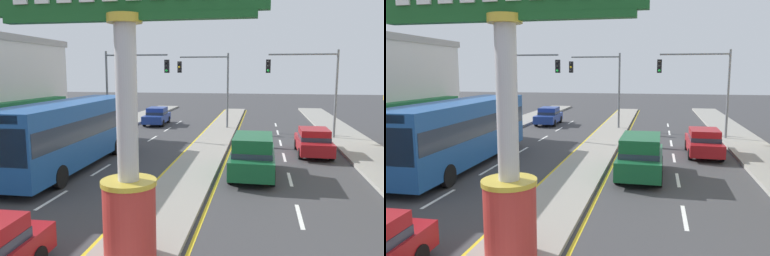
# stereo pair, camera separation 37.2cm
# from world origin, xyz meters

# --- Properties ---
(median_strip) EXTENTS (2.29, 52.00, 0.14)m
(median_strip) POSITION_xyz_m (0.00, 18.00, 0.07)
(median_strip) COLOR gray
(median_strip) RESTS_ON ground
(sidewalk_left) EXTENTS (2.76, 60.00, 0.18)m
(sidewalk_left) POSITION_xyz_m (-9.13, 16.00, 0.09)
(sidewalk_left) COLOR gray
(sidewalk_left) RESTS_ON ground
(lane_markings) EXTENTS (9.03, 52.00, 0.01)m
(lane_markings) POSITION_xyz_m (0.00, 16.65, 0.00)
(lane_markings) COLOR silver
(lane_markings) RESTS_ON ground
(district_sign) EXTENTS (6.49, 1.36, 7.16)m
(district_sign) POSITION_xyz_m (-0.00, 5.31, 3.57)
(district_sign) COLOR #B7332D
(district_sign) RESTS_ON median_strip
(traffic_light_left_side) EXTENTS (4.86, 0.46, 6.20)m
(traffic_light_left_side) POSITION_xyz_m (-6.38, 23.26, 4.25)
(traffic_light_left_side) COLOR slate
(traffic_light_left_side) RESTS_ON ground
(traffic_light_right_side) EXTENTS (4.86, 0.46, 6.20)m
(traffic_light_right_side) POSITION_xyz_m (6.38, 24.14, 4.25)
(traffic_light_right_side) COLOR slate
(traffic_light_right_side) RESTS_ON ground
(traffic_light_median_far) EXTENTS (4.20, 0.46, 6.20)m
(traffic_light_median_far) POSITION_xyz_m (-1.11, 27.71, 4.19)
(traffic_light_median_far) COLOR slate
(traffic_light_median_far) RESTS_ON ground
(bus_near_right_lane) EXTENTS (2.73, 11.25, 3.26)m
(bus_near_right_lane) POSITION_xyz_m (-6.10, 14.00, 1.87)
(bus_near_right_lane) COLOR #1E5199
(bus_near_right_lane) RESTS_ON ground
(suv_far_right_lane) EXTENTS (2.01, 4.62, 1.90)m
(suv_far_right_lane) POSITION_xyz_m (2.79, 13.79, 0.98)
(suv_far_right_lane) COLOR #14562D
(suv_far_right_lane) RESTS_ON ground
(sedan_far_left_oncoming) EXTENTS (1.86, 4.31, 1.53)m
(sedan_far_left_oncoming) POSITION_xyz_m (6.10, 18.95, 0.79)
(sedan_far_left_oncoming) COLOR maroon
(sedan_far_left_oncoming) RESTS_ON ground
(sedan_kerb_right) EXTENTS (2.01, 4.39, 1.53)m
(sedan_kerb_right) POSITION_xyz_m (-6.10, 29.50, 0.79)
(sedan_kerb_right) COLOR navy
(sedan_kerb_right) RESTS_ON ground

